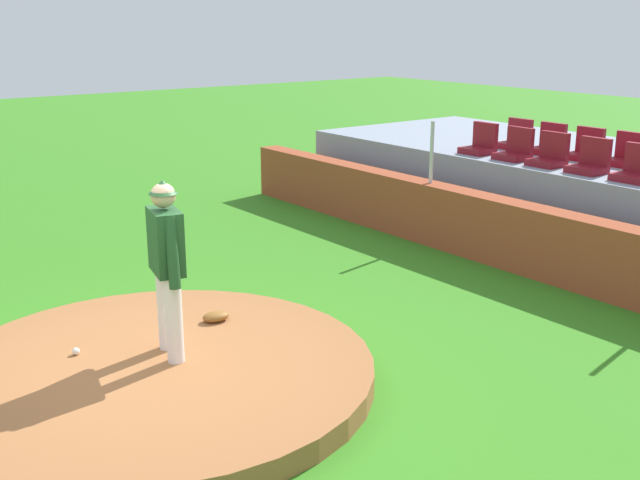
{
  "coord_description": "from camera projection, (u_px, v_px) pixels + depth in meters",
  "views": [
    {
      "loc": [
        6.47,
        -2.9,
        3.43
      ],
      "look_at": [
        0.0,
        1.99,
        1.12
      ],
      "focal_mm": 43.65,
      "sensor_mm": 36.0,
      "label": 1
    }
  ],
  "objects": [
    {
      "name": "ground_plane",
      "position": [
        157.0,
        384.0,
        7.59
      ],
      "size": [
        60.0,
        60.0,
        0.0
      ],
      "primitive_type": "plane",
      "color": "#337D1C"
    },
    {
      "name": "pitchers_mound",
      "position": [
        157.0,
        374.0,
        7.56
      ],
      "size": [
        4.24,
        4.24,
        0.22
      ],
      "primitive_type": "cylinder",
      "color": "#995F35",
      "rests_on": "ground_plane"
    },
    {
      "name": "pitcher",
      "position": [
        167.0,
        256.0,
        7.44
      ],
      "size": [
        0.73,
        0.36,
        1.77
      ],
      "rotation": [
        0.0,
        0.0,
        -0.23
      ],
      "color": "white",
      "rests_on": "pitchers_mound"
    },
    {
      "name": "baseball",
      "position": [
        76.0,
        351.0,
        7.71
      ],
      "size": [
        0.07,
        0.07,
        0.07
      ],
      "primitive_type": "sphere",
      "color": "white",
      "rests_on": "pitchers_mound"
    },
    {
      "name": "fielding_glove",
      "position": [
        216.0,
        317.0,
        8.56
      ],
      "size": [
        0.24,
        0.33,
        0.11
      ],
      "primitive_type": "ellipsoid",
      "rotation": [
        0.0,
        0.0,
        4.56
      ],
      "color": "brown",
      "rests_on": "pitchers_mound"
    },
    {
      "name": "brick_barrier",
      "position": [
        533.0,
        240.0,
        10.76
      ],
      "size": [
        13.22,
        0.4,
        0.96
      ],
      "primitive_type": "cube",
      "color": "#994226",
      "rests_on": "ground_plane"
    },
    {
      "name": "fence_post_left",
      "position": [
        432.0,
        152.0,
        12.05
      ],
      "size": [
        0.06,
        0.06,
        0.97
      ],
      "primitive_type": "cylinder",
      "color": "silver",
      "rests_on": "brick_barrier"
    },
    {
      "name": "stadium_chair_0",
      "position": [
        481.0,
        144.0,
        12.82
      ],
      "size": [
        0.48,
        0.44,
        0.5
      ],
      "rotation": [
        0.0,
        0.0,
        3.14
      ],
      "color": "maroon",
      "rests_on": "bleacher_platform"
    },
    {
      "name": "stadium_chair_1",
      "position": [
        515.0,
        150.0,
        12.26
      ],
      "size": [
        0.48,
        0.44,
        0.5
      ],
      "rotation": [
        0.0,
        0.0,
        3.14
      ],
      "color": "maroon",
      "rests_on": "bleacher_platform"
    },
    {
      "name": "stadium_chair_2",
      "position": [
        550.0,
        155.0,
        11.74
      ],
      "size": [
        0.48,
        0.44,
        0.5
      ],
      "rotation": [
        0.0,
        0.0,
        3.14
      ],
      "color": "maroon",
      "rests_on": "bleacher_platform"
    },
    {
      "name": "stadium_chair_3",
      "position": [
        590.0,
        162.0,
        11.2
      ],
      "size": [
        0.48,
        0.44,
        0.5
      ],
      "rotation": [
        0.0,
        0.0,
        3.14
      ],
      "color": "maroon",
      "rests_on": "bleacher_platform"
    },
    {
      "name": "stadium_chair_4",
      "position": [
        636.0,
        169.0,
        10.64
      ],
      "size": [
        0.48,
        0.44,
        0.5
      ],
      "rotation": [
        0.0,
        0.0,
        3.14
      ],
      "color": "maroon",
      "rests_on": "bleacher_platform"
    },
    {
      "name": "stadium_chair_7",
      "position": [
        516.0,
        139.0,
        13.33
      ],
      "size": [
        0.48,
        0.44,
        0.5
      ],
      "rotation": [
        0.0,
        0.0,
        3.14
      ],
      "color": "maroon",
      "rests_on": "bleacher_platform"
    },
    {
      "name": "stadium_chair_8",
      "position": [
        549.0,
        144.0,
        12.78
      ],
      "size": [
        0.48,
        0.44,
        0.5
      ],
      "rotation": [
        0.0,
        0.0,
        3.14
      ],
      "color": "maroon",
      "rests_on": "bleacher_platform"
    },
    {
      "name": "stadium_chair_9",
      "position": [
        586.0,
        150.0,
        12.26
      ],
      "size": [
        0.48,
        0.44,
        0.5
      ],
      "rotation": [
        0.0,
        0.0,
        3.14
      ],
      "color": "maroon",
      "rests_on": "bleacher_platform"
    },
    {
      "name": "stadium_chair_10",
      "position": [
        626.0,
        155.0,
        11.75
      ],
      "size": [
        0.48,
        0.44,
        0.5
      ],
      "rotation": [
        0.0,
        0.0,
        3.14
      ],
      "color": "maroon",
      "rests_on": "bleacher_platform"
    }
  ]
}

